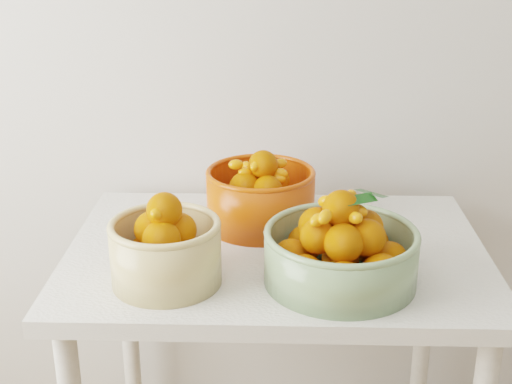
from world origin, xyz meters
TOP-DOWN VIEW (x-y plane):
  - table at (-0.24, 1.60)m, footprint 1.00×0.70m
  - bowl_cream at (-0.48, 1.42)m, footprint 0.28×0.28m
  - bowl_green at (-0.10, 1.43)m, footprint 0.39×0.39m
  - bowl_orange at (-0.28, 1.73)m, footprint 0.33×0.33m

SIDE VIEW (x-z plane):
  - table at x=-0.24m, z-range 0.28..1.03m
  - bowl_green at x=-0.10m, z-range 0.72..0.93m
  - bowl_cream at x=-0.48m, z-range 0.73..0.93m
  - bowl_orange at x=-0.28m, z-range 0.73..0.93m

